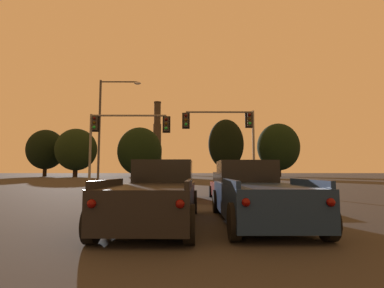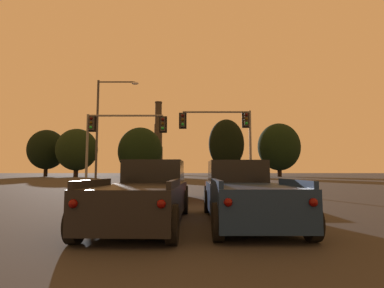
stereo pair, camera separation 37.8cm
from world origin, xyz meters
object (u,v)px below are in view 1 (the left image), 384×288
traffic_light_overhead_right (230,129)px  smokestack (157,146)px  pickup_truck_center_lane_second (158,194)px  sedan_right_lane_front (231,187)px  sedan_center_lane_front (172,187)px  pickup_truck_right_lane_second (255,194)px  traffic_light_overhead_left (118,132)px  street_lamp (106,121)px

traffic_light_overhead_right → smokestack: size_ratio=0.16×
traffic_light_overhead_right → pickup_truck_center_lane_second: bearing=-105.8°
pickup_truck_center_lane_second → sedan_right_lane_front: bearing=67.9°
sedan_center_lane_front → pickup_truck_right_lane_second: bearing=-65.0°
traffic_light_overhead_right → traffic_light_overhead_left: size_ratio=1.01×
pickup_truck_center_lane_second → traffic_light_overhead_left: bearing=110.2°
sedan_center_lane_front → pickup_truck_right_lane_second: (2.83, -6.82, 0.14)m
traffic_light_overhead_left → sedan_center_lane_front: bearing=-54.1°
sedan_right_lane_front → pickup_truck_center_lane_second: size_ratio=0.85×
sedan_right_lane_front → street_lamp: bearing=130.6°
pickup_truck_right_lane_second → traffic_light_overhead_right: size_ratio=0.91×
pickup_truck_center_lane_second → street_lamp: 19.82m
traffic_light_overhead_left → street_lamp: 5.59m
pickup_truck_right_lane_second → smokestack: smokestack is taller
pickup_truck_right_lane_second → smokestack: size_ratio=0.14×
traffic_light_overhead_left → pickup_truck_center_lane_second: bearing=-71.5°
sedan_right_lane_front → traffic_light_overhead_right: size_ratio=0.78×
sedan_center_lane_front → sedan_right_lane_front: size_ratio=1.01×
traffic_light_overhead_left → pickup_truck_right_lane_second: bearing=-60.7°
sedan_center_lane_front → sedan_right_lane_front: 3.03m
pickup_truck_center_lane_second → street_lamp: bearing=112.1°
sedan_center_lane_front → pickup_truck_center_lane_second: bearing=-87.4°
smokestack → sedan_right_lane_front: bearing=-82.1°
street_lamp → sedan_center_lane_front: bearing=-58.6°
pickup_truck_center_lane_second → sedan_center_lane_front: bearing=91.8°
sedan_right_lane_front → pickup_truck_right_lane_second: 6.55m
smokestack → street_lamp: bearing=-85.7°
pickup_truck_center_lane_second → street_lamp: street_lamp is taller
smokestack → traffic_light_overhead_right: bearing=-81.3°
sedan_right_lane_front → smokestack: bearing=97.6°
traffic_light_overhead_right → street_lamp: (-10.57, 4.23, 1.30)m
pickup_truck_right_lane_second → traffic_light_overhead_left: (-7.20, 12.86, 3.55)m
pickup_truck_right_lane_second → pickup_truck_center_lane_second: bearing=-175.0°
pickup_truck_center_lane_second → traffic_light_overhead_right: bearing=75.9°
sedan_center_lane_front → traffic_light_overhead_right: size_ratio=0.79×
sedan_center_lane_front → street_lamp: street_lamp is taller
sedan_center_lane_front → traffic_light_overhead_right: (3.91, 6.66, 3.97)m
sedan_right_lane_front → street_lamp: street_lamp is taller
sedan_right_lane_front → pickup_truck_center_lane_second: 7.42m
pickup_truck_center_lane_second → street_lamp: (-6.67, 17.95, 5.13)m
sedan_right_lane_front → smokestack: (-19.58, 141.44, 14.43)m
pickup_truck_right_lane_second → traffic_light_overhead_left: size_ratio=0.92×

